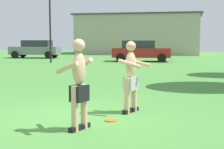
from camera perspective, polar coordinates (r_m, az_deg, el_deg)
ground_plane at (r=7.55m, az=-6.80°, el=-7.22°), size 80.00×80.00×0.00m
player_with_cap at (r=7.86m, az=3.23°, el=0.15°), size 0.74×0.66×1.69m
player_in_black at (r=6.38m, az=-5.64°, el=-1.35°), size 0.70×0.77×1.73m
frisbee at (r=7.19m, az=-0.18°, el=-7.76°), size 0.27×0.27×0.03m
car_gray_near_post at (r=30.77m, az=-12.80°, el=4.29°), size 4.47×2.41×1.58m
car_red_far_end at (r=25.52m, az=4.88°, el=4.06°), size 4.47×2.40×1.58m
lamp_post at (r=24.54m, az=-10.47°, el=10.20°), size 0.60×0.24×5.74m
outbuilding_behind_lot at (r=38.42m, az=4.58°, el=6.83°), size 13.77×6.91×4.41m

